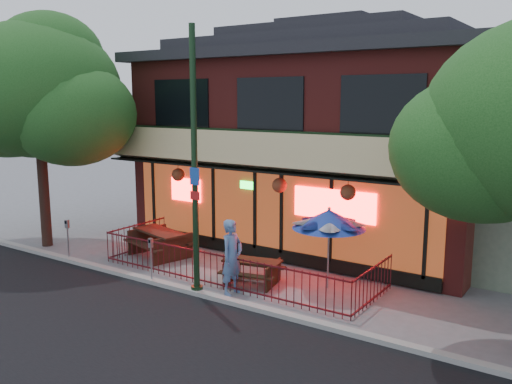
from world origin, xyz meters
TOP-DOWN VIEW (x-y plane):
  - ground at (0.00, 0.00)m, footprint 80.00×80.00m
  - asphalt_street at (0.00, -6.00)m, footprint 80.00×11.00m
  - curb at (0.00, -0.50)m, footprint 80.00×0.25m
  - restaurant_building at (0.00, 7.11)m, footprint 12.96×9.49m
  - patio_fence at (0.00, 0.50)m, footprint 8.44×2.62m
  - street_light at (0.00, -0.40)m, footprint 0.43×0.32m
  - street_tree_left at (-7.46, 0.39)m, footprint 5.60×5.60m
  - picnic_table_left at (-3.23, 1.56)m, footprint 2.37×2.02m
  - picnic_table_right at (0.80, 1.06)m, footprint 1.85×1.56m
  - patio_umbrella at (2.73, 1.93)m, footprint 2.00×1.99m
  - pedestrian at (0.81, 0.10)m, footprint 0.51×0.76m
  - parking_meter_near at (-1.60, -0.48)m, footprint 0.12×0.10m
  - parking_meter_far at (-5.38, -0.40)m, footprint 0.14×0.13m

SIDE VIEW (x-z plane):
  - ground at x=0.00m, z-range 0.00..0.00m
  - asphalt_street at x=0.00m, z-range 0.00..0.00m
  - curb at x=0.00m, z-range 0.00..0.12m
  - picnic_table_right at x=0.80m, z-range 0.11..0.80m
  - picnic_table_left at x=-3.23m, z-range 0.14..1.01m
  - patio_fence at x=0.00m, z-range 0.13..1.13m
  - parking_meter_near at x=-1.60m, z-range 0.23..1.53m
  - parking_meter_far at x=-5.38m, z-range 0.24..1.57m
  - pedestrian at x=0.81m, z-range 0.00..2.03m
  - patio_umbrella at x=2.73m, z-range 0.81..3.09m
  - street_light at x=0.00m, z-range -0.35..6.65m
  - restaurant_building at x=0.00m, z-range 0.10..8.15m
  - street_tree_left at x=-7.46m, z-range 1.64..9.70m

